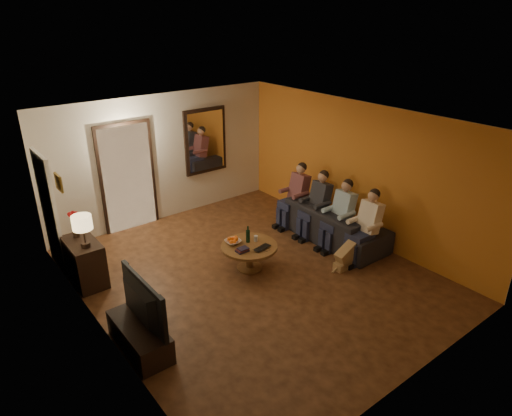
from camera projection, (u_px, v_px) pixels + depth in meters
floor at (253, 275)px, 7.65m from camera, size 5.00×6.00×0.01m
ceiling at (252, 122)px, 6.60m from camera, size 5.00×6.00×0.01m
back_wall at (163, 158)px, 9.29m from camera, size 5.00×0.02×2.60m
front_wall at (420, 291)px, 4.96m from camera, size 5.00×0.02×2.60m
left_wall at (95, 253)px, 5.72m from camera, size 0.02×6.00×2.60m
right_wall at (358, 172)px, 8.53m from camera, size 0.02×6.00×2.60m
orange_accent at (358, 172)px, 8.53m from camera, size 0.01×6.00×2.60m
kitchen_doorway at (128, 178)px, 8.93m from camera, size 1.00×0.06×2.10m
door_trim at (128, 178)px, 8.92m from camera, size 1.12×0.04×2.22m
fridge_glimpse at (140, 183)px, 9.13m from camera, size 0.45×0.03×1.70m
mirror_frame at (205, 141)px, 9.74m from camera, size 1.00×0.05×1.40m
mirror_glass at (206, 141)px, 9.72m from camera, size 0.86×0.02×1.26m
white_door at (50, 213)px, 7.52m from camera, size 0.06×0.85×2.04m
framed_art at (59, 183)px, 6.45m from camera, size 0.03×0.28×0.24m
art_canvas at (60, 182)px, 6.46m from camera, size 0.01×0.22×0.18m
dresser at (85, 262)px, 7.33m from camera, size 0.45×0.83×0.74m
table_lamp at (83, 231)px, 6.91m from camera, size 0.30×0.30×0.54m
flower_vase at (74, 224)px, 7.25m from camera, size 0.14×0.14×0.44m
tv_stand at (140, 336)px, 5.96m from camera, size 0.45×1.11×0.37m
tv at (136, 304)px, 5.75m from camera, size 1.15×0.15×0.66m
sofa at (332, 223)px, 8.75m from camera, size 2.31×0.95×0.67m
person_a at (367, 228)px, 7.94m from camera, size 0.60×0.40×1.20m
person_b at (341, 216)px, 8.37m from camera, size 0.60×0.40×1.20m
person_c at (318, 206)px, 8.80m from camera, size 0.60×0.40×1.20m
person_d at (297, 197)px, 9.24m from camera, size 0.60×0.40×1.20m
dog at (347, 253)px, 7.78m from camera, size 0.57×0.26×0.56m
coffee_table at (249, 257)px, 7.77m from camera, size 1.08×1.08×0.45m
bowl at (233, 242)px, 7.72m from camera, size 0.26×0.26×0.06m
oranges at (233, 238)px, 7.70m from camera, size 0.20×0.20×0.08m
wine_bottle at (248, 234)px, 7.72m from camera, size 0.07×0.07×0.31m
wine_glass at (256, 238)px, 7.80m from camera, size 0.06×0.06×0.10m
book_stack at (242, 250)px, 7.47m from camera, size 0.20×0.15×0.07m
laptop at (264, 249)px, 7.53m from camera, size 0.36×0.27×0.03m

